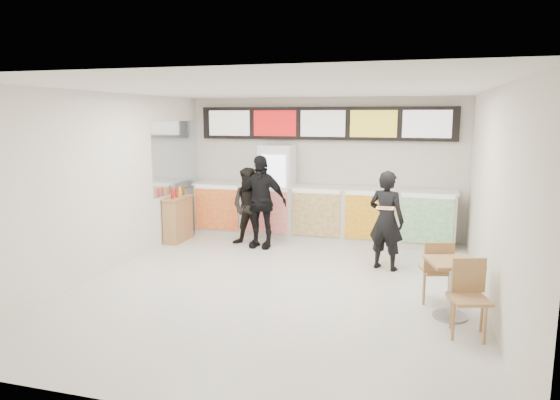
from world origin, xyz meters
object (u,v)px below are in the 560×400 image
at_px(drinks_fridge, 277,191).
at_px(cafe_table, 452,278).
at_px(customer_mid, 260,202).
at_px(customer_main, 386,220).
at_px(customer_left, 250,207).
at_px(condiment_ledge, 178,219).
at_px(service_counter, 319,213).

relative_size(drinks_fridge, cafe_table, 1.23).
bearing_deg(customer_mid, cafe_table, -35.12).
distance_m(customer_mid, cafe_table, 4.45).
relative_size(customer_main, customer_left, 1.08).
distance_m(drinks_fridge, customer_main, 3.03).
bearing_deg(drinks_fridge, customer_main, -36.04).
distance_m(customer_mid, condiment_ledge, 1.87).
height_order(drinks_fridge, customer_left, drinks_fridge).
relative_size(drinks_fridge, customer_left, 1.26).
height_order(customer_left, cafe_table, customer_left).
bearing_deg(cafe_table, customer_mid, 125.51).
distance_m(service_counter, customer_mid, 1.44).
xyz_separation_m(customer_main, condiment_ledge, (-4.34, 0.80, -0.38)).
distance_m(customer_main, customer_left, 2.90).
xyz_separation_m(service_counter, customer_main, (1.52, -1.77, 0.28)).
xyz_separation_m(customer_left, customer_mid, (0.24, -0.06, 0.13)).
bearing_deg(service_counter, drinks_fridge, 179.01).
distance_m(customer_left, customer_mid, 0.28).
bearing_deg(customer_main, service_counter, -29.87).
bearing_deg(service_counter, cafe_table, -55.74).
relative_size(service_counter, customer_left, 3.50).
height_order(drinks_fridge, customer_mid, drinks_fridge).
distance_m(service_counter, condiment_ledge, 2.98).
bearing_deg(customer_main, condiment_ledge, 9.05).
relative_size(drinks_fridge, customer_main, 1.17).
distance_m(service_counter, customer_main, 2.34).
relative_size(customer_mid, cafe_table, 1.14).
distance_m(service_counter, cafe_table, 4.44).
bearing_deg(condiment_ledge, customer_left, 2.48).
xyz_separation_m(customer_mid, cafe_table, (3.51, -2.71, -0.39)).
xyz_separation_m(customer_mid, condiment_ledge, (-1.81, -0.00, -0.45)).
height_order(service_counter, customer_mid, customer_mid).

